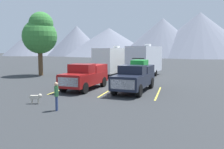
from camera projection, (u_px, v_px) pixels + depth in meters
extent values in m
plane|color=#2D3033|center=(112.00, 89.00, 20.08)|extent=(240.00, 240.00, 0.00)
cube|color=maroon|center=(85.00, 78.00, 19.77)|extent=(2.51, 5.41, 0.94)
cube|color=maroon|center=(73.00, 75.00, 17.97)|extent=(2.04, 1.66, 0.08)
cube|color=maroon|center=(82.00, 69.00, 19.24)|extent=(1.99, 1.55, 0.75)
cube|color=slate|center=(78.00, 69.00, 18.73)|extent=(1.75, 0.39, 0.55)
cube|color=maroon|center=(92.00, 68.00, 21.00)|extent=(2.18, 2.60, 0.60)
cube|color=silver|center=(68.00, 82.00, 17.37)|extent=(1.68, 0.23, 0.66)
cylinder|color=black|center=(84.00, 88.00, 17.85)|extent=(0.37, 0.88, 0.85)
cylinder|color=black|center=(63.00, 87.00, 18.50)|extent=(0.37, 0.88, 0.85)
cylinder|color=black|center=(103.00, 82.00, 21.15)|extent=(0.37, 0.88, 0.85)
cylinder|color=black|center=(85.00, 81.00, 21.80)|extent=(0.37, 0.88, 0.85)
cube|color=black|center=(134.00, 80.00, 18.77)|extent=(2.61, 6.01, 0.93)
cube|color=black|center=(126.00, 76.00, 16.77)|extent=(2.09, 1.82, 0.08)
cube|color=black|center=(133.00, 70.00, 18.19)|extent=(2.04, 1.70, 0.72)
cube|color=slate|center=(130.00, 70.00, 17.63)|extent=(1.78, 0.39, 0.53)
cube|color=black|center=(140.00, 69.00, 20.15)|extent=(2.24, 2.87, 0.57)
cube|color=silver|center=(122.00, 84.00, 16.09)|extent=(1.71, 0.24, 0.65)
cylinder|color=black|center=(139.00, 91.00, 16.65)|extent=(0.37, 0.93, 0.90)
cylinder|color=black|center=(114.00, 89.00, 17.32)|extent=(0.37, 0.93, 0.90)
cylinder|color=black|center=(151.00, 83.00, 20.32)|extent=(0.37, 0.93, 0.90)
cylinder|color=black|center=(130.00, 82.00, 20.99)|extent=(0.37, 0.93, 0.90)
cube|color=green|center=(140.00, 63.00, 20.09)|extent=(1.28, 1.82, 0.45)
cylinder|color=black|center=(143.00, 63.00, 19.38)|extent=(0.22, 0.46, 0.44)
cylinder|color=black|center=(132.00, 63.00, 19.71)|extent=(0.22, 0.46, 0.44)
cylinder|color=black|center=(147.00, 63.00, 20.48)|extent=(0.22, 0.46, 0.44)
cylinder|color=black|center=(136.00, 62.00, 20.80)|extent=(0.22, 0.46, 0.44)
cube|color=black|center=(138.00, 58.00, 19.60)|extent=(1.01, 0.18, 0.08)
cube|color=gold|center=(64.00, 89.00, 20.19)|extent=(0.12, 5.50, 0.01)
cube|color=gold|center=(109.00, 91.00, 19.18)|extent=(0.12, 5.50, 0.01)
cube|color=gold|center=(158.00, 93.00, 18.16)|extent=(0.12, 5.50, 0.01)
cube|color=white|center=(113.00, 60.00, 29.43)|extent=(3.40, 6.99, 2.86)
cube|color=brown|center=(105.00, 59.00, 29.90)|extent=(1.10, 6.34, 0.24)
cube|color=silver|center=(117.00, 47.00, 30.17)|extent=(0.71, 0.79, 0.30)
cube|color=#333333|center=(98.00, 77.00, 26.05)|extent=(0.32, 1.20, 0.12)
cylinder|color=black|center=(119.00, 74.00, 28.43)|extent=(0.34, 0.79, 0.76)
cylinder|color=black|center=(103.00, 73.00, 29.32)|extent=(0.34, 0.79, 0.76)
cylinder|color=black|center=(124.00, 72.00, 29.88)|extent=(0.34, 0.79, 0.76)
cylinder|color=black|center=(108.00, 72.00, 30.77)|extent=(0.34, 0.79, 0.76)
cube|color=silver|center=(145.00, 59.00, 28.62)|extent=(3.56, 7.46, 3.08)
cube|color=#595960|center=(136.00, 58.00, 29.11)|extent=(1.18, 6.78, 0.24)
cube|color=silver|center=(148.00, 45.00, 29.41)|extent=(0.71, 0.79, 0.30)
cube|color=#333333|center=(133.00, 78.00, 25.05)|extent=(0.32, 1.20, 0.12)
cylinder|color=black|center=(152.00, 74.00, 27.57)|extent=(0.34, 0.79, 0.76)
cylinder|color=black|center=(134.00, 74.00, 28.49)|extent=(0.34, 0.79, 0.76)
cylinder|color=black|center=(156.00, 73.00, 29.12)|extent=(0.34, 0.79, 0.76)
cylinder|color=black|center=(138.00, 72.00, 30.04)|extent=(0.34, 0.79, 0.76)
cylinder|color=navy|center=(57.00, 103.00, 13.12)|extent=(0.12, 0.12, 0.79)
cylinder|color=navy|center=(56.00, 104.00, 12.96)|extent=(0.12, 0.12, 0.79)
cube|color=#33723F|center=(56.00, 91.00, 12.96)|extent=(0.25, 0.28, 0.56)
sphere|color=tan|center=(56.00, 84.00, 12.92)|extent=(0.21, 0.21, 0.21)
cylinder|color=#33723F|center=(57.00, 91.00, 13.09)|extent=(0.09, 0.09, 0.50)
cylinder|color=#33723F|center=(56.00, 92.00, 12.84)|extent=(0.09, 0.09, 0.50)
cube|color=beige|center=(35.00, 97.00, 14.67)|extent=(0.59, 0.35, 0.23)
sphere|color=beige|center=(40.00, 96.00, 14.67)|extent=(0.25, 0.25, 0.25)
cylinder|color=beige|center=(30.00, 97.00, 14.66)|extent=(0.16, 0.08, 0.20)
cylinder|color=beige|center=(39.00, 101.00, 14.77)|extent=(0.06, 0.06, 0.28)
cylinder|color=beige|center=(38.00, 102.00, 14.64)|extent=(0.06, 0.06, 0.28)
cylinder|color=beige|center=(32.00, 101.00, 14.76)|extent=(0.06, 0.06, 0.28)
cylinder|color=beige|center=(32.00, 102.00, 14.63)|extent=(0.06, 0.06, 0.28)
cylinder|color=brown|center=(40.00, 60.00, 29.87)|extent=(0.55, 0.55, 3.77)
sphere|color=#387F38|center=(40.00, 36.00, 29.55)|extent=(4.23, 4.23, 4.23)
sphere|color=#387F38|center=(41.00, 24.00, 29.22)|extent=(2.96, 2.96, 2.96)
cone|color=slate|center=(32.00, 43.00, 113.41)|extent=(27.02, 27.02, 11.87)
cone|color=slate|center=(77.00, 41.00, 109.45)|extent=(27.09, 27.09, 13.53)
cone|color=slate|center=(109.00, 42.00, 105.95)|extent=(40.51, 40.51, 12.23)
cone|color=slate|center=(163.00, 38.00, 96.00)|extent=(36.09, 36.09, 15.28)
cone|color=slate|center=(200.00, 35.00, 92.33)|extent=(42.04, 42.04, 17.09)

